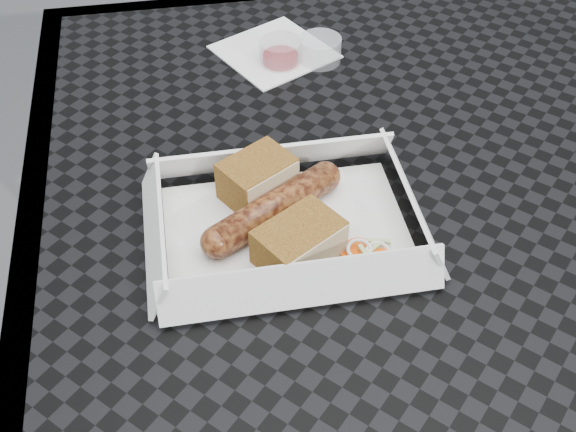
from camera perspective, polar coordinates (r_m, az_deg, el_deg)
The scene contains 9 objects.
patio_table at distance 0.79m, azimuth 10.03°, elevation -0.53°, with size 0.80×0.80×0.74m.
food_tray at distance 0.66m, azimuth -0.15°, elevation -1.12°, with size 0.22×0.15×0.00m, color white.
bratwurst at distance 0.66m, azimuth -1.16°, elevation 0.63°, with size 0.14×0.10×0.03m.
bread_near at distance 0.68m, azimuth -2.44°, elevation 2.99°, with size 0.07×0.05×0.04m, color brown.
bread_far at distance 0.62m, azimuth 0.87°, elevation -2.09°, with size 0.07×0.05×0.04m, color brown.
veg_garnish at distance 0.65m, azimuth 6.27°, elevation -2.65°, with size 0.03×0.03×0.00m.
napkin at distance 0.90m, azimuth -1.09°, elevation 12.84°, with size 0.12×0.12×0.00m, color white.
condiment_cup_sauce at distance 0.88m, azimuth -0.60°, elevation 12.80°, with size 0.05×0.05×0.03m, color maroon.
condiment_cup_empty at distance 0.88m, azimuth 2.56°, elevation 13.00°, with size 0.05×0.05×0.03m, color silver.
Camera 1 is at (-0.23, -0.52, 1.22)m, focal length 45.00 mm.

